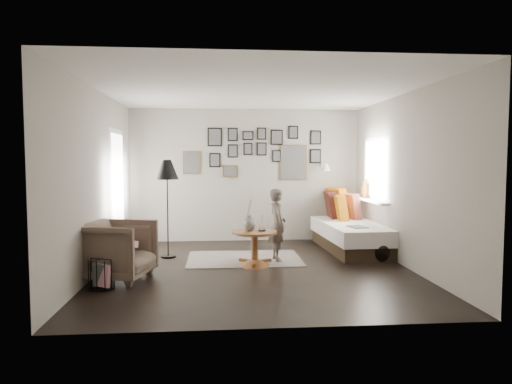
{
  "coord_description": "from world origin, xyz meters",
  "views": [
    {
      "loc": [
        -0.55,
        -6.61,
        1.6
      ],
      "look_at": [
        0.05,
        0.5,
        1.1
      ],
      "focal_mm": 32.0,
      "sensor_mm": 36.0,
      "label": 1
    }
  ],
  "objects": [
    {
      "name": "window_right",
      "position": [
        2.18,
        1.34,
        0.93
      ],
      "size": [
        0.15,
        1.32,
        1.3
      ],
      "color": "white",
      "rests_on": "wall_right"
    },
    {
      "name": "door_left",
      "position": [
        -2.23,
        1.2,
        1.05
      ],
      "size": [
        0.0,
        2.14,
        2.14
      ],
      "color": "white",
      "rests_on": "wall_left"
    },
    {
      "name": "gallery_wall",
      "position": [
        0.29,
        2.38,
        1.74
      ],
      "size": [
        2.74,
        0.03,
        1.08
      ],
      "color": "brown",
      "rests_on": "wall_back"
    },
    {
      "name": "wall_back",
      "position": [
        0.0,
        2.4,
        1.3
      ],
      "size": [
        4.5,
        0.0,
        4.5
      ],
      "primitive_type": "plane",
      "rotation": [
        1.57,
        0.0,
        0.0
      ],
      "color": "gray",
      "rests_on": "ground"
    },
    {
      "name": "demijohn_large",
      "position": [
        1.96,
        0.38,
        0.18
      ],
      "size": [
        0.31,
        0.31,
        0.47
      ],
      "color": "black",
      "rests_on": "ground"
    },
    {
      "name": "vase",
      "position": [
        -0.08,
        0.21,
        0.68
      ],
      "size": [
        0.19,
        0.19,
        0.48
      ],
      "color": "black",
      "rests_on": "pedestal_table"
    },
    {
      "name": "demijohn_small",
      "position": [
        2.0,
        0.26,
        0.16
      ],
      "size": [
        0.28,
        0.28,
        0.43
      ],
      "color": "black",
      "rests_on": "ground"
    },
    {
      "name": "ground",
      "position": [
        0.0,
        0.0,
        0.0
      ],
      "size": [
        4.8,
        4.8,
        0.0
      ],
      "primitive_type": "plane",
      "color": "black",
      "rests_on": "ground"
    },
    {
      "name": "wall_front",
      "position": [
        0.0,
        -2.4,
        1.3
      ],
      "size": [
        4.5,
        0.0,
        4.5
      ],
      "primitive_type": "plane",
      "rotation": [
        -1.57,
        0.0,
        0.0
      ],
      "color": "gray",
      "rests_on": "ground"
    },
    {
      "name": "candles",
      "position": [
        0.11,
        0.19,
        0.65
      ],
      "size": [
        0.12,
        0.12,
        0.25
      ],
      "color": "black",
      "rests_on": "pedestal_table"
    },
    {
      "name": "daybed",
      "position": [
        1.8,
        1.34,
        0.33
      ],
      "size": [
        1.01,
        2.26,
        1.07
      ],
      "rotation": [
        0.0,
        0.0,
        0.04
      ],
      "color": "black",
      "rests_on": "ground"
    },
    {
      "name": "armchair",
      "position": [
        -1.89,
        -0.47,
        0.4
      ],
      "size": [
        1.05,
        1.03,
        0.79
      ],
      "primitive_type": "imported",
      "rotation": [
        0.0,
        0.0,
        1.33
      ],
      "color": "brown",
      "rests_on": "ground"
    },
    {
      "name": "wall_right",
      "position": [
        2.25,
        0.0,
        1.3
      ],
      "size": [
        0.0,
        4.8,
        4.8
      ],
      "primitive_type": "plane",
      "rotation": [
        1.57,
        0.0,
        -1.57
      ],
      "color": "gray",
      "rests_on": "ground"
    },
    {
      "name": "child",
      "position": [
        0.39,
        0.5,
        0.58
      ],
      "size": [
        0.35,
        0.46,
        1.15
      ],
      "primitive_type": "imported",
      "rotation": [
        0.0,
        0.0,
        1.75
      ],
      "color": "brown",
      "rests_on": "ground"
    },
    {
      "name": "wall_left",
      "position": [
        -2.25,
        0.0,
        1.3
      ],
      "size": [
        0.0,
        4.8,
        4.8
      ],
      "primitive_type": "plane",
      "rotation": [
        1.57,
        0.0,
        1.57
      ],
      "color": "gray",
      "rests_on": "ground"
    },
    {
      "name": "ceiling",
      "position": [
        0.0,
        0.0,
        2.6
      ],
      "size": [
        4.8,
        4.8,
        0.0
      ],
      "primitive_type": "plane",
      "rotation": [
        3.14,
        0.0,
        0.0
      ],
      "color": "white",
      "rests_on": "wall_back"
    },
    {
      "name": "rug",
      "position": [
        -0.13,
        0.67,
        0.01
      ],
      "size": [
        1.82,
        1.28,
        0.01
      ],
      "primitive_type": "cube",
      "rotation": [
        0.0,
        0.0,
        -0.01
      ],
      "color": "beige",
      "rests_on": "ground"
    },
    {
      "name": "floor_lamp",
      "position": [
        -1.37,
        0.91,
        1.39
      ],
      "size": [
        0.37,
        0.37,
        1.61
      ],
      "rotation": [
        0.0,
        0.0,
        -0.04
      ],
      "color": "black",
      "rests_on": "ground"
    },
    {
      "name": "wall_sconce",
      "position": [
        1.55,
        2.13,
        1.46
      ],
      "size": [
        0.18,
        0.36,
        0.16
      ],
      "color": "white",
      "rests_on": "wall_back"
    },
    {
      "name": "magazine_basket",
      "position": [
        -2.0,
        -0.89,
        0.18
      ],
      "size": [
        0.4,
        0.4,
        0.37
      ],
      "rotation": [
        0.0,
        0.0,
        -0.43
      ],
      "color": "black",
      "rests_on": "ground"
    },
    {
      "name": "armchair_cushion",
      "position": [
        -1.86,
        -0.42,
        0.48
      ],
      "size": [
        0.45,
        0.45,
        0.16
      ],
      "primitive_type": "cube",
      "rotation": [
        -0.21,
        0.0,
        -0.28
      ],
      "color": "silver",
      "rests_on": "armchair"
    },
    {
      "name": "magazine_on_daybed",
      "position": [
        1.75,
        0.68,
        0.5
      ],
      "size": [
        0.3,
        0.37,
        0.02
      ],
      "primitive_type": "cube",
      "rotation": [
        0.0,
        0.0,
        0.21
      ],
      "color": "black",
      "rests_on": "daybed"
    },
    {
      "name": "pedestal_table",
      "position": [
        0.0,
        0.19,
        0.24
      ],
      "size": [
        0.67,
        0.67,
        0.53
      ],
      "rotation": [
        0.0,
        0.0,
        0.12
      ],
      "color": "brown",
      "rests_on": "ground"
    }
  ]
}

